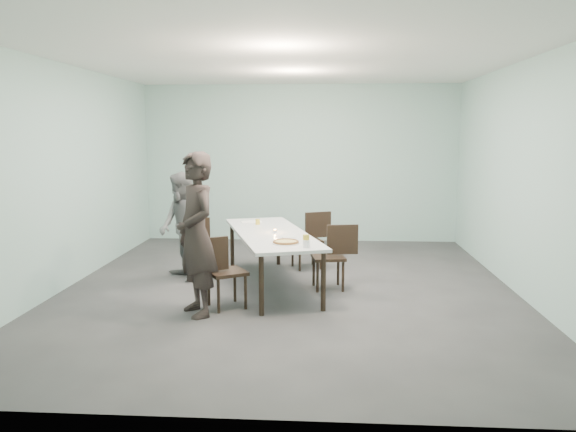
# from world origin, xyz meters

# --- Properties ---
(ground) EXTENTS (7.00, 7.00, 0.00)m
(ground) POSITION_xyz_m (0.00, 0.00, 0.00)
(ground) COLOR #333335
(ground) RESTS_ON ground
(room_shell) EXTENTS (6.02, 7.02, 3.01)m
(room_shell) POSITION_xyz_m (0.00, 0.00, 2.03)
(room_shell) COLOR #9DC5BF
(room_shell) RESTS_ON ground
(table) EXTENTS (1.63, 2.75, 0.75)m
(table) POSITION_xyz_m (-0.24, 0.14, 0.69)
(table) COLOR white
(table) RESTS_ON ground
(chair_near_left) EXTENTS (0.64, 0.58, 0.87)m
(chair_near_left) POSITION_xyz_m (-0.75, -0.89, 0.50)
(chair_near_left) COLOR black
(chair_near_left) RESTS_ON ground
(chair_far_left) EXTENTS (0.65, 0.51, 0.87)m
(chair_far_left) POSITION_xyz_m (-1.28, 0.59, 0.50)
(chair_far_left) COLOR black
(chair_far_left) RESTS_ON ground
(chair_near_right) EXTENTS (0.64, 0.48, 0.87)m
(chair_near_right) POSITION_xyz_m (0.61, 0.06, 0.50)
(chair_near_right) COLOR black
(chair_near_right) RESTS_ON ground
(chair_far_right) EXTENTS (0.65, 0.55, 0.87)m
(chair_far_right) POSITION_xyz_m (0.28, 1.25, 0.50)
(chair_far_right) COLOR black
(chair_far_right) RESTS_ON ground
(diner_near) EXTENTS (0.75, 0.82, 1.88)m
(diner_near) POSITION_xyz_m (-0.97, -1.13, 0.94)
(diner_near) COLOR black
(diner_near) RESTS_ON ground
(diner_far) EXTENTS (0.92, 0.95, 1.54)m
(diner_far) POSITION_xyz_m (-1.53, 0.39, 0.77)
(diner_far) COLOR slate
(diner_far) RESTS_ON ground
(pizza) EXTENTS (0.34, 0.34, 0.04)m
(pizza) POSITION_xyz_m (0.01, -0.65, 0.77)
(pizza) COLOR white
(pizza) RESTS_ON table
(side_plate) EXTENTS (0.18, 0.18, 0.01)m
(side_plate) POSITION_xyz_m (0.02, -0.24, 0.76)
(side_plate) COLOR white
(side_plate) RESTS_ON table
(beer_glass) EXTENTS (0.08, 0.08, 0.15)m
(beer_glass) POSITION_xyz_m (0.27, -0.85, 0.82)
(beer_glass) COLOR gold
(beer_glass) RESTS_ON table
(water_tumbler) EXTENTS (0.08, 0.08, 0.09)m
(water_tumbler) POSITION_xyz_m (0.27, -0.87, 0.80)
(water_tumbler) COLOR silver
(water_tumbler) RESTS_ON table
(tealight) EXTENTS (0.06, 0.06, 0.05)m
(tealight) POSITION_xyz_m (-0.19, 0.09, 0.77)
(tealight) COLOR silver
(tealight) RESTS_ON table
(amber_tumbler) EXTENTS (0.07, 0.07, 0.08)m
(amber_tumbler) POSITION_xyz_m (-0.50, 0.76, 0.79)
(amber_tumbler) COLOR gold
(amber_tumbler) RESTS_ON table
(menu) EXTENTS (0.35, 0.30, 0.01)m
(menu) POSITION_xyz_m (-0.62, 0.99, 0.75)
(menu) COLOR silver
(menu) RESTS_ON table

